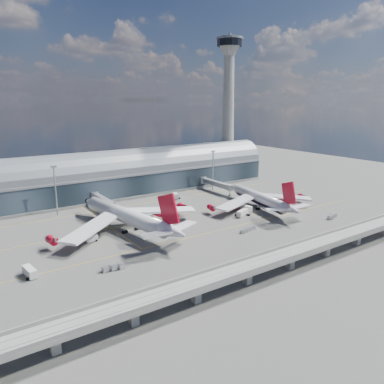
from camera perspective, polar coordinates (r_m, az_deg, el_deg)
ground at (r=175.91m, az=1.08°, el=-5.20°), size 500.00×500.00×0.00m
taxi_lines at (r=193.45m, az=-2.71°, el=-3.43°), size 200.00×80.12×0.01m
terminal at (r=238.72m, az=-9.81°, el=2.51°), size 200.00×30.00×28.00m
control_tower at (r=284.07m, az=5.54°, el=12.61°), size 19.00×19.00×103.00m
guideway at (r=135.96m, az=14.81°, el=-9.16°), size 220.00×8.50×7.20m
floodlight_mast_left at (r=200.88m, az=-20.09°, el=0.40°), size 3.00×0.70×25.70m
floodlight_mast_right at (r=244.22m, az=3.20°, el=3.49°), size 3.00×0.70×25.70m
airliner_left at (r=170.27m, az=-9.66°, el=-3.71°), size 72.17×75.95×23.19m
airliner_right at (r=206.23m, az=10.43°, el=-1.03°), size 60.94×63.77×20.34m
jet_bridge_left at (r=207.73m, az=-13.56°, el=-1.11°), size 4.40×28.00×7.25m
jet_bridge_right at (r=242.15m, az=3.48°, el=1.36°), size 4.40×32.00×7.25m
service_truck_0 at (r=138.57m, az=-23.50°, el=-11.10°), size 3.46×7.87×3.15m
service_truck_1 at (r=162.29m, az=-15.06°, el=-6.82°), size 5.08×2.78×2.85m
service_truck_2 at (r=192.06m, az=7.72°, el=-3.17°), size 8.84×5.32×3.09m
service_truck_3 at (r=200.24m, az=8.29°, el=-2.49°), size 2.95×6.57×3.12m
service_truck_4 at (r=223.63m, az=-2.53°, el=-0.61°), size 4.50×6.29×3.32m
service_truck_5 at (r=186.84m, az=-6.70°, el=-3.74°), size 3.77×5.48×2.47m
cargo_train_0 at (r=134.85m, az=-11.87°, el=-11.19°), size 8.52×3.18×1.87m
cargo_train_1 at (r=170.95m, az=8.54°, el=-5.63°), size 9.78×3.28×1.61m
cargo_train_2 at (r=199.83m, az=20.57°, el=-3.47°), size 8.48×3.93×1.86m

